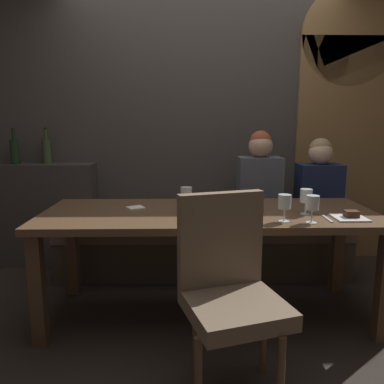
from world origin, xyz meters
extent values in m
plane|color=black|center=(0.00, 0.00, 0.00)|extent=(9.00, 9.00, 0.00)
cube|color=#423D38|center=(0.00, 1.22, 1.50)|extent=(6.00, 0.12, 3.00)
cube|color=olive|center=(1.35, 1.15, 1.05)|extent=(0.90, 0.05, 2.10)
cylinder|color=olive|center=(1.35, 1.15, 2.10)|extent=(0.90, 0.05, 0.90)
cube|color=#38342F|center=(-1.55, 1.04, 0.47)|extent=(1.10, 0.28, 0.95)
cube|color=#493422|center=(-1.03, -0.35, 0.35)|extent=(0.08, 0.08, 0.69)
cube|color=#493422|center=(1.03, -0.35, 0.35)|extent=(0.08, 0.08, 0.69)
cube|color=#493422|center=(-1.03, 0.35, 0.35)|extent=(0.08, 0.08, 0.69)
cube|color=#493422|center=(1.03, 0.35, 0.35)|extent=(0.08, 0.08, 0.69)
cube|color=brown|center=(0.00, 0.00, 0.72)|extent=(2.20, 0.84, 0.04)
cube|color=#40352A|center=(0.00, 0.70, 0.17)|extent=(2.50, 0.40, 0.35)
cube|color=brown|center=(0.00, 0.70, 0.40)|extent=(2.50, 0.44, 0.10)
cylinder|color=brown|center=(-0.11, -0.98, 0.21)|extent=(0.04, 0.04, 0.42)
cylinder|color=brown|center=(0.25, -0.98, 0.21)|extent=(0.04, 0.04, 0.42)
cylinder|color=brown|center=(-0.11, -0.62, 0.21)|extent=(0.04, 0.04, 0.42)
cylinder|color=brown|center=(0.25, -0.62, 0.21)|extent=(0.04, 0.04, 0.42)
cube|color=brown|center=(0.07, -0.80, 0.46)|extent=(0.55, 0.55, 0.08)
cube|color=brown|center=(0.02, -0.62, 0.74)|extent=(0.44, 0.18, 0.48)
cube|color=#4C515B|center=(0.47, 0.70, 0.74)|extent=(0.36, 0.24, 0.59)
sphere|color=tan|center=(0.47, 0.70, 1.13)|extent=(0.20, 0.20, 0.20)
sphere|color=brown|center=(0.47, 0.71, 1.16)|extent=(0.18, 0.18, 0.18)
cube|color=#192342|center=(0.98, 0.70, 0.71)|extent=(0.36, 0.24, 0.53)
sphere|color=#DBB293|center=(0.98, 0.70, 1.07)|extent=(0.20, 0.20, 0.20)
sphere|color=#9E7F56|center=(0.98, 0.71, 1.10)|extent=(0.18, 0.18, 0.18)
cylinder|color=black|center=(-1.70, 1.02, 1.06)|extent=(0.08, 0.08, 0.22)
cylinder|color=black|center=(-1.70, 1.02, 1.21)|extent=(0.03, 0.03, 0.09)
cylinder|color=black|center=(-1.70, 1.02, 1.27)|extent=(0.03, 0.03, 0.02)
cylinder|color=#384728|center=(-1.43, 1.07, 1.06)|extent=(0.08, 0.08, 0.22)
cylinder|color=#384728|center=(-1.43, 1.07, 1.21)|extent=(0.03, 0.03, 0.09)
cylinder|color=black|center=(-1.43, 1.07, 1.27)|extent=(0.03, 0.03, 0.02)
cylinder|color=silver|center=(-0.15, -0.01, 0.74)|extent=(0.06, 0.06, 0.00)
cylinder|color=silver|center=(-0.15, -0.01, 0.78)|extent=(0.01, 0.01, 0.07)
cylinder|color=silver|center=(-0.15, -0.01, 0.86)|extent=(0.08, 0.08, 0.08)
cylinder|color=silver|center=(0.58, -0.31, 0.74)|extent=(0.06, 0.06, 0.00)
cylinder|color=silver|center=(0.58, -0.31, 0.78)|extent=(0.01, 0.01, 0.07)
cylinder|color=silver|center=(0.58, -0.31, 0.86)|extent=(0.08, 0.08, 0.08)
cylinder|color=maroon|center=(0.58, -0.31, 0.84)|extent=(0.07, 0.07, 0.04)
cylinder|color=silver|center=(0.61, -0.10, 0.74)|extent=(0.06, 0.06, 0.00)
cylinder|color=silver|center=(0.61, -0.10, 0.78)|extent=(0.01, 0.01, 0.07)
cylinder|color=silver|center=(0.61, -0.10, 0.86)|extent=(0.08, 0.08, 0.08)
cylinder|color=silver|center=(0.43, -0.28, 0.74)|extent=(0.06, 0.06, 0.00)
cylinder|color=silver|center=(0.43, -0.28, 0.78)|extent=(0.01, 0.01, 0.07)
cylinder|color=silver|center=(0.43, -0.28, 0.86)|extent=(0.08, 0.08, 0.08)
cylinder|color=maroon|center=(0.43, -0.28, 0.84)|extent=(0.07, 0.07, 0.03)
cube|color=white|center=(0.85, -0.22, 0.74)|extent=(0.19, 0.19, 0.01)
cube|color=#381E14|center=(0.86, -0.22, 0.77)|extent=(0.08, 0.06, 0.04)
cube|color=silver|center=(0.71, -0.23, 0.74)|extent=(0.02, 0.17, 0.01)
cube|color=silver|center=(-0.50, 0.10, 0.74)|extent=(0.14, 0.14, 0.01)
camera|label=1|loc=(-0.17, -2.44, 1.32)|focal=35.21mm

